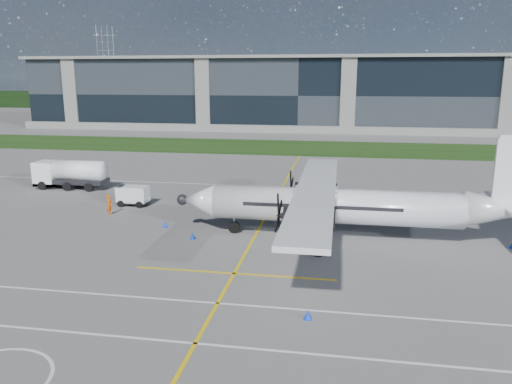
{
  "coord_description": "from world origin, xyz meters",
  "views": [
    {
      "loc": [
        8.9,
        -32.89,
        11.31
      ],
      "look_at": [
        2.82,
        2.73,
        2.94
      ],
      "focal_mm": 35.0,
      "sensor_mm": 36.0,
      "label": 1
    }
  ],
  "objects_px": {
    "turboprop_aircraft": "(349,186)",
    "safety_cone_portwing": "(308,314)",
    "ground_crew_person": "(109,203)",
    "safety_cone_tail": "(512,245)",
    "safety_cone_nose_port": "(193,236)",
    "safety_cone_stbdwing": "(316,193)",
    "fuel_tanker_truck": "(66,174)",
    "safety_cone_fwd": "(165,224)",
    "pylon_west": "(107,67)",
    "baggage_tug": "(133,196)"
  },
  "relations": [
    {
      "from": "baggage_tug",
      "to": "safety_cone_tail",
      "type": "bearing_deg",
      "value": -12.55
    },
    {
      "from": "turboprop_aircraft",
      "to": "safety_cone_portwing",
      "type": "height_order",
      "value": "turboprop_aircraft"
    },
    {
      "from": "fuel_tanker_truck",
      "to": "ground_crew_person",
      "type": "height_order",
      "value": "fuel_tanker_truck"
    },
    {
      "from": "ground_crew_person",
      "to": "safety_cone_portwing",
      "type": "bearing_deg",
      "value": -129.03
    },
    {
      "from": "baggage_tug",
      "to": "pylon_west",
      "type": "bearing_deg",
      "value": 116.49
    },
    {
      "from": "baggage_tug",
      "to": "safety_cone_tail",
      "type": "xyz_separation_m",
      "value": [
        29.93,
        -6.67,
        -0.62
      ]
    },
    {
      "from": "fuel_tanker_truck",
      "to": "safety_cone_stbdwing",
      "type": "height_order",
      "value": "fuel_tanker_truck"
    },
    {
      "from": "turboprop_aircraft",
      "to": "pylon_west",
      "type": "bearing_deg",
      "value": 121.13
    },
    {
      "from": "ground_crew_person",
      "to": "safety_cone_portwing",
      "type": "height_order",
      "value": "ground_crew_person"
    },
    {
      "from": "safety_cone_tail",
      "to": "safety_cone_fwd",
      "type": "height_order",
      "value": "same"
    },
    {
      "from": "ground_crew_person",
      "to": "safety_cone_tail",
      "type": "relative_size",
      "value": 3.94
    },
    {
      "from": "pylon_west",
      "to": "safety_cone_fwd",
      "type": "height_order",
      "value": "pylon_west"
    },
    {
      "from": "safety_cone_fwd",
      "to": "pylon_west",
      "type": "bearing_deg",
      "value": 117.15
    },
    {
      "from": "ground_crew_person",
      "to": "safety_cone_nose_port",
      "type": "distance_m",
      "value": 10.12
    },
    {
      "from": "turboprop_aircraft",
      "to": "safety_cone_tail",
      "type": "distance_m",
      "value": 11.59
    },
    {
      "from": "safety_cone_stbdwing",
      "to": "pylon_west",
      "type": "bearing_deg",
      "value": 122.64
    },
    {
      "from": "safety_cone_portwing",
      "to": "safety_cone_nose_port",
      "type": "xyz_separation_m",
      "value": [
        -8.94,
        10.74,
        0.0
      ]
    },
    {
      "from": "ground_crew_person",
      "to": "safety_cone_fwd",
      "type": "distance_m",
      "value": 6.44
    },
    {
      "from": "pylon_west",
      "to": "safety_cone_fwd",
      "type": "bearing_deg",
      "value": -62.85
    },
    {
      "from": "pylon_west",
      "to": "safety_cone_stbdwing",
      "type": "distance_m",
      "value": 161.38
    },
    {
      "from": "turboprop_aircraft",
      "to": "safety_cone_stbdwing",
      "type": "bearing_deg",
      "value": 102.64
    },
    {
      "from": "ground_crew_person",
      "to": "safety_cone_stbdwing",
      "type": "relative_size",
      "value": 3.94
    },
    {
      "from": "pylon_west",
      "to": "safety_cone_fwd",
      "type": "xyz_separation_m",
      "value": [
        75.8,
        -147.8,
        -14.75
      ]
    },
    {
      "from": "safety_cone_stbdwing",
      "to": "safety_cone_fwd",
      "type": "distance_m",
      "value": 16.54
    },
    {
      "from": "fuel_tanker_truck",
      "to": "safety_cone_tail",
      "type": "relative_size",
      "value": 15.69
    },
    {
      "from": "safety_cone_stbdwing",
      "to": "safety_cone_nose_port",
      "type": "relative_size",
      "value": 1.0
    },
    {
      "from": "safety_cone_portwing",
      "to": "safety_cone_fwd",
      "type": "distance_m",
      "value": 17.69
    },
    {
      "from": "safety_cone_portwing",
      "to": "safety_cone_stbdwing",
      "type": "bearing_deg",
      "value": 92.22
    },
    {
      "from": "safety_cone_stbdwing",
      "to": "safety_cone_nose_port",
      "type": "bearing_deg",
      "value": -118.13
    },
    {
      "from": "fuel_tanker_truck",
      "to": "safety_cone_fwd",
      "type": "distance_m",
      "value": 18.75
    },
    {
      "from": "safety_cone_portwing",
      "to": "fuel_tanker_truck",
      "type": "bearing_deg",
      "value": 137.31
    },
    {
      "from": "ground_crew_person",
      "to": "safety_cone_tail",
      "type": "distance_m",
      "value": 30.81
    },
    {
      "from": "baggage_tug",
      "to": "ground_crew_person",
      "type": "xyz_separation_m",
      "value": [
        -0.69,
        -3.33,
        0.12
      ]
    },
    {
      "from": "safety_cone_stbdwing",
      "to": "ground_crew_person",
      "type": "bearing_deg",
      "value": -149.53
    },
    {
      "from": "turboprop_aircraft",
      "to": "safety_cone_fwd",
      "type": "bearing_deg",
      "value": 177.9
    },
    {
      "from": "pylon_west",
      "to": "safety_cone_portwing",
      "type": "distance_m",
      "value": 183.85
    },
    {
      "from": "turboprop_aircraft",
      "to": "safety_cone_tail",
      "type": "bearing_deg",
      "value": -0.93
    },
    {
      "from": "safety_cone_stbdwing",
      "to": "fuel_tanker_truck",
      "type": "bearing_deg",
      "value": -177.75
    },
    {
      "from": "fuel_tanker_truck",
      "to": "safety_cone_portwing",
      "type": "xyz_separation_m",
      "value": [
        26.65,
        -24.58,
        -1.22
      ]
    },
    {
      "from": "fuel_tanker_truck",
      "to": "safety_cone_fwd",
      "type": "bearing_deg",
      "value": -37.75
    },
    {
      "from": "turboprop_aircraft",
      "to": "safety_cone_tail",
      "type": "relative_size",
      "value": 51.15
    },
    {
      "from": "baggage_tug",
      "to": "safety_cone_tail",
      "type": "height_order",
      "value": "baggage_tug"
    },
    {
      "from": "safety_cone_stbdwing",
      "to": "safety_cone_fwd",
      "type": "xyz_separation_m",
      "value": [
        -10.86,
        -12.47,
        0.0
      ]
    },
    {
      "from": "ground_crew_person",
      "to": "safety_cone_nose_port",
      "type": "bearing_deg",
      "value": -117.23
    },
    {
      "from": "pylon_west",
      "to": "safety_cone_tail",
      "type": "height_order",
      "value": "pylon_west"
    },
    {
      "from": "fuel_tanker_truck",
      "to": "safety_cone_tail",
      "type": "xyz_separation_m",
      "value": [
        39.59,
        -12.14,
        -1.22
      ]
    },
    {
      "from": "fuel_tanker_truck",
      "to": "baggage_tug",
      "type": "relative_size",
      "value": 2.71
    },
    {
      "from": "fuel_tanker_truck",
      "to": "ground_crew_person",
      "type": "xyz_separation_m",
      "value": [
        8.97,
        -8.81,
        -0.49
      ]
    },
    {
      "from": "safety_cone_stbdwing",
      "to": "safety_cone_nose_port",
      "type": "height_order",
      "value": "same"
    },
    {
      "from": "pylon_west",
      "to": "ground_crew_person",
      "type": "height_order",
      "value": "pylon_west"
    }
  ]
}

